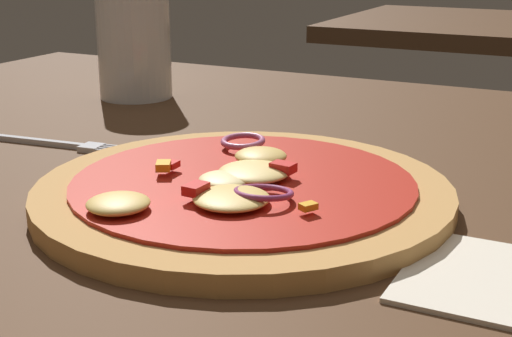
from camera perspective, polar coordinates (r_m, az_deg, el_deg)
dining_table at (r=0.51m, az=-3.40°, el=-5.48°), size 1.19×1.06×0.03m
pizza at (r=0.53m, az=-1.05°, el=-1.73°), size 0.29×0.29×0.03m
fork at (r=0.69m, az=-15.02°, el=1.84°), size 0.18×0.03×0.01m
beer_glass at (r=0.88m, az=-9.30°, el=9.48°), size 0.08×0.08×0.14m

